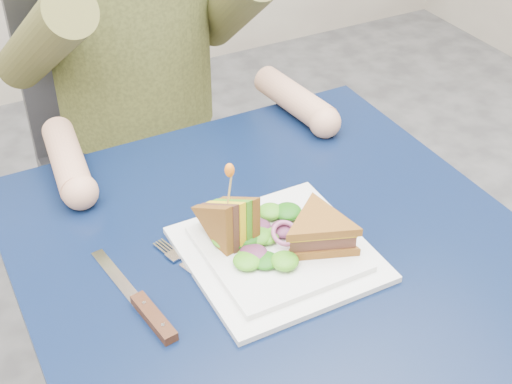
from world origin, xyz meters
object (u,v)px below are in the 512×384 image
chair (129,130)px  fork (196,273)px  knife (146,309)px  sandwich_upright (231,222)px  table (275,282)px  sandwich_flat (320,232)px  plate (278,252)px

chair → fork: 0.76m
chair → knife: bearing=-106.4°
sandwich_upright → knife: size_ratio=0.55×
table → fork: bearing=-178.1°
sandwich_flat → table: bearing=130.7°
sandwich_upright → table: bearing=-16.7°
sandwich_flat → fork: bearing=165.5°
table → fork: size_ratio=4.26×
table → knife: (-0.22, -0.04, 0.09)m
knife → chair: bearing=73.6°
chair → knife: (-0.22, -0.76, 0.20)m
table → sandwich_flat: (0.04, -0.05, 0.12)m
chair → sandwich_flat: bearing=-86.8°
table → chair: (0.00, 0.72, -0.11)m
chair → sandwich_upright: 0.74m
chair → knife: chair is taller
table → plate: bearing=-114.6°
plate → sandwich_flat: size_ratio=1.59×
plate → sandwich_flat: sandwich_flat is taller
sandwich_flat → sandwich_upright: size_ratio=1.33×
table → sandwich_flat: sandwich_flat is taller
fork → sandwich_flat: bearing=-14.5°
chair → sandwich_upright: bearing=-95.3°
table → knife: 0.24m
fork → chair: bearing=79.5°
table → plate: 0.09m
chair → plate: 0.77m
table → knife: bearing=-169.3°
fork → knife: knife is taller
table → sandwich_flat: 0.14m
table → sandwich_flat: bearing=-49.3°
sandwich_upright → knife: bearing=-158.7°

